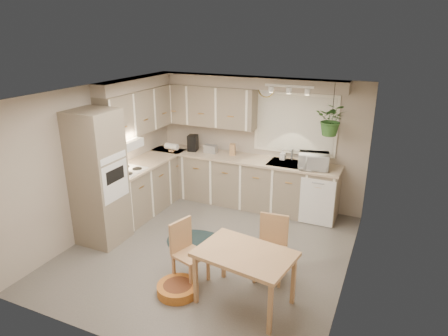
{
  "coord_description": "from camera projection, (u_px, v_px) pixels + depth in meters",
  "views": [
    {
      "loc": [
        2.39,
        -4.76,
        3.22
      ],
      "look_at": [
        0.01,
        0.55,
        1.16
      ],
      "focal_mm": 32.0,
      "sensor_mm": 36.0,
      "label": 1
    }
  ],
  "objects": [
    {
      "name": "pet_bed",
      "position": [
        178.0,
        289.0,
        5.1
      ],
      "size": [
        0.59,
        0.59,
        0.12
      ],
      "primitive_type": "cylinder",
      "rotation": [
        0.0,
        0.0,
        -0.11
      ],
      "color": "#C36F27",
      "rests_on": "floor"
    },
    {
      "name": "hanging_plant",
      "position": [
        332.0,
        123.0,
        6.43
      ],
      "size": [
        0.5,
        0.55,
        0.42
      ],
      "primitive_type": "imported",
      "rotation": [
        0.0,
        0.0,
        -0.04
      ],
      "color": "#2E5C25",
      "rests_on": "ceiling"
    },
    {
      "name": "wall_right",
      "position": [
        353.0,
        201.0,
        4.92
      ],
      "size": [
        0.04,
        4.2,
        2.4
      ],
      "primitive_type": "cube",
      "color": "#ADA08F",
      "rests_on": "floor"
    },
    {
      "name": "range_hood",
      "position": [
        123.0,
        145.0,
        6.54
      ],
      "size": [
        0.4,
        0.6,
        0.14
      ],
      "primitive_type": "cube",
      "color": "white",
      "rests_on": "upper_cab_left"
    },
    {
      "name": "oven_stack",
      "position": [
        98.0,
        178.0,
        6.07
      ],
      "size": [
        0.65,
        0.65,
        2.1
      ],
      "primitive_type": "cube",
      "color": "gray",
      "rests_on": "floor"
    },
    {
      "name": "microwave",
      "position": [
        314.0,
        159.0,
        6.74
      ],
      "size": [
        0.55,
        0.38,
        0.34
      ],
      "primitive_type": "imported",
      "rotation": [
        0.0,
        0.0,
        0.2
      ],
      "color": "white",
      "rests_on": "counter_back"
    },
    {
      "name": "upper_cab_left",
      "position": [
        140.0,
        111.0,
        7.05
      ],
      "size": [
        0.35,
        2.0,
        0.75
      ],
      "primitive_type": "cube",
      "color": "gray",
      "rests_on": "wall_left"
    },
    {
      "name": "window_blinds",
      "position": [
        295.0,
        124.0,
        7.07
      ],
      "size": [
        1.4,
        0.02,
        1.0
      ],
      "primitive_type": "cube",
      "color": "white",
      "rests_on": "wall_back"
    },
    {
      "name": "floor",
      "position": [
        209.0,
        250.0,
        6.09
      ],
      "size": [
        4.2,
        4.2,
        0.0
      ],
      "primitive_type": "plane",
      "color": "#66625A",
      "rests_on": "ground"
    },
    {
      "name": "wall_front",
      "position": [
        112.0,
        247.0,
        3.89
      ],
      "size": [
        4.0,
        0.04,
        2.4
      ],
      "primitive_type": "cube",
      "color": "#ADA08F",
      "rests_on": "floor"
    },
    {
      "name": "dishwasher_front",
      "position": [
        317.0,
        203.0,
        6.73
      ],
      "size": [
        0.58,
        0.02,
        0.83
      ],
      "primitive_type": "cube",
      "color": "white",
      "rests_on": "base_cab_back"
    },
    {
      "name": "dining_table",
      "position": [
        244.0,
        278.0,
        4.83
      ],
      "size": [
        1.22,
        0.91,
        0.71
      ],
      "primitive_type": "cube",
      "rotation": [
        0.0,
        0.0,
        -0.15
      ],
      "color": "tan",
      "rests_on": "floor"
    },
    {
      "name": "wall_clock",
      "position": [
        266.0,
        89.0,
        7.09
      ],
      "size": [
        0.3,
        0.03,
        0.3
      ],
      "primitive_type": "cylinder",
      "rotation": [
        1.57,
        0.0,
        0.0
      ],
      "color": "gold",
      "rests_on": "wall_back"
    },
    {
      "name": "wall_back",
      "position": [
        257.0,
        141.0,
        7.5
      ],
      "size": [
        4.0,
        0.04,
        2.4
      ],
      "primitive_type": "cube",
      "color": "#ADA08F",
      "rests_on": "floor"
    },
    {
      "name": "wall_left",
      "position": [
        97.0,
        159.0,
        6.47
      ],
      "size": [
        0.04,
        4.2,
        2.4
      ],
      "primitive_type": "cube",
      "color": "#ADA08F",
      "rests_on": "floor"
    },
    {
      "name": "window_frame",
      "position": [
        295.0,
        124.0,
        7.08
      ],
      "size": [
        1.5,
        0.02,
        1.1
      ],
      "primitive_type": "cube",
      "color": "white",
      "rests_on": "wall_back"
    },
    {
      "name": "counter_left",
      "position": [
        146.0,
        162.0,
        7.19
      ],
      "size": [
        0.64,
        1.89,
        0.04
      ],
      "primitive_type": "cube",
      "color": "tan",
      "rests_on": "base_cab_left"
    },
    {
      "name": "upper_cab_back",
      "position": [
        205.0,
        105.0,
        7.52
      ],
      "size": [
        2.0,
        0.35,
        0.75
      ],
      "primitive_type": "cube",
      "color": "gray",
      "rests_on": "wall_back"
    },
    {
      "name": "base_cab_back",
      "position": [
        241.0,
        182.0,
        7.57
      ],
      "size": [
        3.6,
        0.6,
        0.9
      ],
      "primitive_type": "cube",
      "color": "gray",
      "rests_on": "floor"
    },
    {
      "name": "cooktop",
      "position": [
        126.0,
        171.0,
        6.68
      ],
      "size": [
        0.52,
        0.58,
        0.02
      ],
      "primitive_type": "cube",
      "color": "white",
      "rests_on": "counter_left"
    },
    {
      "name": "track_light_bar",
      "position": [
        289.0,
        86.0,
        6.38
      ],
      "size": [
        0.8,
        0.04,
        0.04
      ],
      "primitive_type": "cube",
      "color": "white",
      "rests_on": "ceiling"
    },
    {
      "name": "counter_back",
      "position": [
        241.0,
        158.0,
        7.4
      ],
      "size": [
        3.64,
        0.64,
        0.04
      ],
      "primitive_type": "cube",
      "color": "tan",
      "rests_on": "base_cab_back"
    },
    {
      "name": "toaster",
      "position": [
        211.0,
        149.0,
        7.65
      ],
      "size": [
        0.25,
        0.14,
        0.15
      ],
      "primitive_type": "cube",
      "rotation": [
        0.0,
        0.0,
        -0.01
      ],
      "color": "#9D9FA4",
      "rests_on": "counter_back"
    },
    {
      "name": "chair_back",
      "position": [
        270.0,
        250.0,
        5.29
      ],
      "size": [
        0.44,
        0.44,
        0.87
      ],
      "primitive_type": "cube",
      "rotation": [
        0.0,
        0.0,
        3.23
      ],
      "color": "tan",
      "rests_on": "floor"
    },
    {
      "name": "base_cab_left",
      "position": [
        147.0,
        186.0,
        7.35
      ],
      "size": [
        0.6,
        1.85,
        0.9
      ],
      "primitive_type": "cube",
      "color": "gray",
      "rests_on": "floor"
    },
    {
      "name": "ceiling",
      "position": [
        207.0,
        93.0,
        5.29
      ],
      "size": [
        4.2,
        4.2,
        0.0
      ],
      "primitive_type": "plane",
      "color": "white",
      "rests_on": "wall_back"
    },
    {
      "name": "wall_oven_face",
      "position": [
        115.0,
        181.0,
        5.94
      ],
      "size": [
        0.02,
        0.56,
        0.58
      ],
      "primitive_type": "cube",
      "color": "white",
      "rests_on": "oven_stack"
    },
    {
      "name": "soffit_back",
      "position": [
        246.0,
        82.0,
        7.08
      ],
      "size": [
        3.6,
        0.3,
        0.2
      ],
      "primitive_type": "cube",
      "color": "#ADA08F",
      "rests_on": "wall_back"
    },
    {
      "name": "soffit_left",
      "position": [
        137.0,
        83.0,
        6.9
      ],
      "size": [
        0.3,
        2.0,
        0.2
      ],
      "primitive_type": "cube",
      "color": "#ADA08F",
      "rests_on": "wall_left"
    },
    {
      "name": "soap_bottle",
      "position": [
        283.0,
        158.0,
        7.23
      ],
      "size": [
        0.1,
        0.21,
        0.09
      ],
      "primitive_type": "imported",
      "rotation": [
        0.0,
        0.0,
        -0.05
      ],
      "color": "white",
      "rests_on": "counter_back"
    },
    {
      "name": "sink",
      "position": [
        289.0,
        166.0,
        7.07
      ],
      "size": [
        0.7,
        0.48,
        0.1
      ],
      "primitive_type": "cube",
      "color": "#9D9FA4",
      "rests_on": "counter_back"
    },
    {
      "name": "chair_left",
      "position": [
        191.0,
        253.0,
        5.23
      ],
      "size": [
        0.49,
        0.49,
        0.84
      ],
      "primitive_type": "cube",
      "rotation": [
        0.0,
        0.0,
        -1.86
      ],
      "color": "tan",
      "rests_on": "floor"
    },
    {
      "name": "braided_rug",
      "position": [
        199.0,
        243.0,
        6.28
      ],
      "size": [
        1.18,
        0.94,
        0.01
      ],
      "primitive_type": "ellipsoid",
      "rotation": [
        0.0,
        0.0,
        -0.11
      ],
      "color": "black",
      "rests_on": "floor"
    },
    {
      "name": "knife_block",
      "position": [
        232.0,
        150.0,
        7.49
      ],
      "size": [
        0.12,
        0.12,
        0.22
      ],
      "primitive_type": "cube",
      "rotation": [
        0.0,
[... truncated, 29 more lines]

